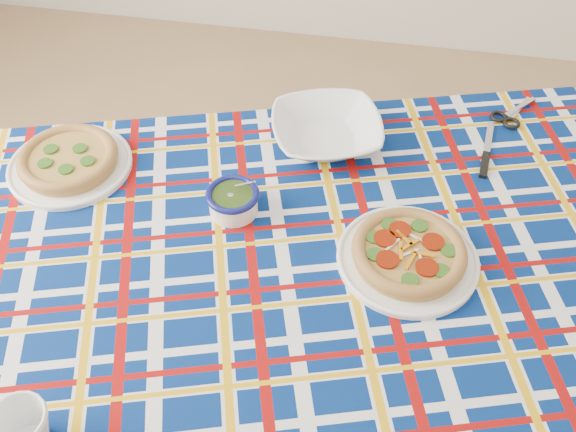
% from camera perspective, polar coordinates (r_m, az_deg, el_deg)
% --- Properties ---
extents(dining_table, '(1.65, 1.29, 0.68)m').
position_cam_1_polar(dining_table, '(1.31, 2.19, -5.24)').
color(dining_table, brown).
rests_on(dining_table, floor).
extents(tablecloth, '(1.68, 1.33, 0.10)m').
position_cam_1_polar(tablecloth, '(1.29, 2.22, -4.64)').
color(tablecloth, navy).
rests_on(tablecloth, dining_table).
extents(main_focaccia_plate, '(0.37, 0.37, 0.05)m').
position_cam_1_polar(main_focaccia_plate, '(1.24, 10.70, -3.18)').
color(main_focaccia_plate, '#B2853F').
rests_on(main_focaccia_plate, tablecloth).
extents(pesto_bowl, '(0.13, 0.13, 0.07)m').
position_cam_1_polar(pesto_bowl, '(1.31, -4.92, 1.49)').
color(pesto_bowl, '#1C310D').
rests_on(pesto_bowl, tablecloth).
extents(serving_bowl, '(0.31, 0.31, 0.06)m').
position_cam_1_polar(serving_bowl, '(1.47, 3.44, 7.52)').
color(serving_bowl, white).
rests_on(serving_bowl, tablecloth).
extents(second_focaccia_plate, '(0.36, 0.36, 0.05)m').
position_cam_1_polar(second_focaccia_plate, '(1.48, -18.96, 4.80)').
color(second_focaccia_plate, '#B2853F').
rests_on(second_focaccia_plate, tablecloth).
extents(mug, '(0.12, 0.12, 0.08)m').
position_cam_1_polar(mug, '(1.09, -22.39, -17.10)').
color(mug, white).
rests_on(mug, tablecloth).
extents(table_knife, '(0.04, 0.21, 0.01)m').
position_cam_1_polar(table_knife, '(1.55, 17.41, 6.56)').
color(table_knife, silver).
rests_on(table_knife, tablecloth).
extents(kitchen_scissors, '(0.16, 0.18, 0.01)m').
position_cam_1_polar(kitchen_scissors, '(1.67, 19.92, 9.06)').
color(kitchen_scissors, silver).
rests_on(kitchen_scissors, tablecloth).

